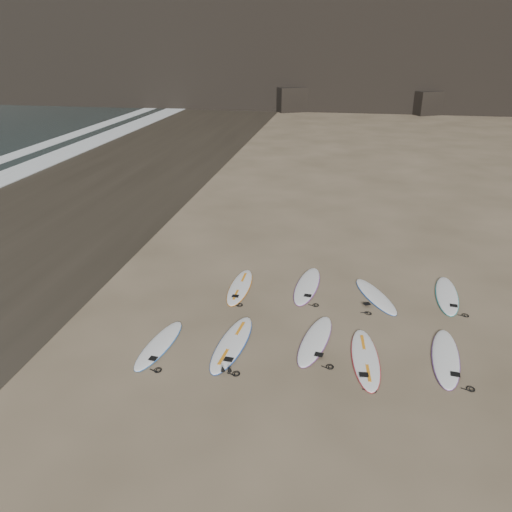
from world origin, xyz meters
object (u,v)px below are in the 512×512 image
(surfboard_6, at_px, (307,285))
(surfboard_2, at_px, (315,340))
(surfboard_4, at_px, (446,357))
(surfboard_3, at_px, (365,358))
(surfboard_0, at_px, (159,344))
(surfboard_1, at_px, (232,343))
(surfboard_5, at_px, (240,287))
(surfboard_7, at_px, (376,296))
(surfboard_8, at_px, (447,295))

(surfboard_6, bearing_deg, surfboard_2, -75.77)
(surfboard_2, xyz_separation_m, surfboard_4, (3.19, -0.21, 0.00))
(surfboard_2, relative_size, surfboard_3, 0.97)
(surfboard_0, relative_size, surfboard_4, 0.90)
(surfboard_1, bearing_deg, surfboard_3, 4.91)
(surfboard_3, bearing_deg, surfboard_2, 150.39)
(surfboard_5, bearing_deg, surfboard_0, -111.01)
(surfboard_4, xyz_separation_m, surfboard_7, (-1.55, 2.95, -0.00))
(surfboard_1, xyz_separation_m, surfboard_7, (3.73, 3.26, -0.01))
(surfboard_0, height_order, surfboard_5, surfboard_5)
(surfboard_1, relative_size, surfboard_8, 1.05)
(surfboard_0, distance_m, surfboard_4, 7.13)
(surfboard_2, xyz_separation_m, surfboard_3, (1.26, -0.59, 0.00))
(surfboard_3, relative_size, surfboard_7, 1.08)
(surfboard_8, bearing_deg, surfboard_3, -118.74)
(surfboard_0, height_order, surfboard_7, surfboard_7)
(surfboard_6, bearing_deg, surfboard_3, -59.13)
(surfboard_1, distance_m, surfboard_5, 3.18)
(surfboard_5, bearing_deg, surfboard_4, -25.96)
(surfboard_2, bearing_deg, surfboard_8, 50.79)
(surfboard_2, xyz_separation_m, surfboard_7, (1.64, 2.73, -0.00))
(surfboard_6, height_order, surfboard_8, surfboard_6)
(surfboard_2, bearing_deg, surfboard_0, -156.25)
(surfboard_2, relative_size, surfboard_7, 1.05)
(surfboard_6, distance_m, surfboard_8, 4.24)
(surfboard_3, relative_size, surfboard_8, 1.01)
(surfboard_4, bearing_deg, surfboard_2, -176.91)
(surfboard_6, relative_size, surfboard_7, 1.12)
(surfboard_1, xyz_separation_m, surfboard_4, (5.28, 0.31, -0.00))
(surfboard_2, xyz_separation_m, surfboard_5, (-2.53, 2.62, -0.00))
(surfboard_3, height_order, surfboard_7, surfboard_3)
(surfboard_4, xyz_separation_m, surfboard_8, (0.59, 3.38, -0.00))
(surfboard_5, xyz_separation_m, surfboard_7, (4.17, 0.11, -0.00))
(surfboard_8, bearing_deg, surfboard_2, -134.92)
(surfboard_6, bearing_deg, surfboard_4, -36.17)
(surfboard_4, bearing_deg, surfboard_7, 124.70)
(surfboard_1, relative_size, surfboard_5, 1.08)
(surfboard_3, height_order, surfboard_5, surfboard_3)
(surfboard_1, distance_m, surfboard_8, 6.93)
(surfboard_8, bearing_deg, surfboard_4, -94.69)
(surfboard_0, height_order, surfboard_1, surfboard_1)
(surfboard_1, bearing_deg, surfboard_4, 9.42)
(surfboard_1, xyz_separation_m, surfboard_6, (1.63, 3.59, -0.00))
(surfboard_4, height_order, surfboard_6, surfboard_6)
(surfboard_1, xyz_separation_m, surfboard_3, (3.34, -0.07, -0.00))
(surfboard_6, bearing_deg, surfboard_0, -125.26)
(surfboard_3, xyz_separation_m, surfboard_7, (0.38, 3.32, -0.00))
(surfboard_3, height_order, surfboard_4, same)
(surfboard_1, height_order, surfboard_2, surfboard_1)
(surfboard_2, bearing_deg, surfboard_3, -14.28)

